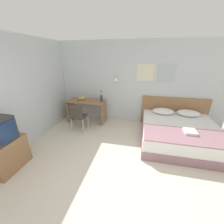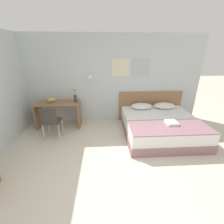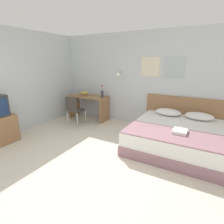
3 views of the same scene
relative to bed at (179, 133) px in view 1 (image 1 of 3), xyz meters
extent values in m
plane|color=beige|center=(-1.36, -1.73, -0.25)|extent=(24.00, 24.00, 0.00)
cube|color=silver|center=(-1.36, 1.07, 1.08)|extent=(5.80, 0.06, 2.65)
cube|color=beige|center=(-1.01, 1.03, 1.45)|extent=(0.52, 0.02, 0.52)
cube|color=#A8B7BC|center=(-0.38, 1.03, 1.45)|extent=(0.52, 0.02, 0.52)
cylinder|color=#B2B2B7|center=(-1.91, 0.96, 1.30)|extent=(0.02, 0.16, 0.02)
cone|color=white|center=(-1.91, 0.87, 1.25)|extent=(0.17, 0.17, 0.12)
cube|color=gray|center=(0.00, 0.00, -0.14)|extent=(1.93, 1.96, 0.22)
cube|color=white|center=(0.00, 0.00, 0.11)|extent=(1.89, 1.92, 0.28)
cube|color=#8E6642|center=(0.00, 1.01, 0.23)|extent=(2.05, 0.06, 0.96)
ellipsoid|color=white|center=(-0.36, 0.71, 0.33)|extent=(0.64, 0.44, 0.16)
ellipsoid|color=white|center=(0.36, 0.71, 0.33)|extent=(0.64, 0.44, 0.16)
cube|color=gray|center=(0.00, -0.57, 0.27)|extent=(1.88, 0.78, 0.02)
cube|color=white|center=(0.10, -0.43, 0.31)|extent=(0.26, 0.28, 0.06)
cube|color=#8E6642|center=(-2.88, 0.67, 0.51)|extent=(1.26, 0.58, 0.03)
cube|color=#8E6642|center=(-3.49, 0.67, 0.12)|extent=(0.04, 0.54, 0.74)
cube|color=#8E6642|center=(-2.27, 0.67, 0.12)|extent=(0.04, 0.54, 0.74)
cube|color=#3D3833|center=(-2.90, 0.07, 0.19)|extent=(0.43, 0.43, 0.02)
cube|color=#3D3833|center=(-2.90, -0.13, 0.41)|extent=(0.39, 0.03, 0.42)
cylinder|color=#B7B7BC|center=(-3.09, 0.26, -0.03)|extent=(0.03, 0.03, 0.43)
cylinder|color=#B7B7BC|center=(-2.71, 0.26, -0.03)|extent=(0.03, 0.03, 0.43)
cylinder|color=#B7B7BC|center=(-3.09, -0.12, -0.03)|extent=(0.03, 0.03, 0.43)
cylinder|color=#B7B7BC|center=(-2.71, -0.12, -0.03)|extent=(0.03, 0.03, 0.43)
cylinder|color=brown|center=(-3.08, 0.68, 0.55)|extent=(0.26, 0.26, 0.05)
ellipsoid|color=yellow|center=(-3.03, 0.69, 0.60)|extent=(0.21, 0.14, 0.07)
sphere|color=orange|center=(-3.09, 0.73, 0.60)|extent=(0.08, 0.08, 0.08)
sphere|color=#B2C156|center=(-3.12, 0.65, 0.60)|extent=(0.09, 0.09, 0.09)
cylinder|color=#333338|center=(-2.35, 0.67, 0.63)|extent=(0.09, 0.09, 0.21)
cylinder|color=#3D7538|center=(-2.35, 0.67, 0.80)|extent=(0.01, 0.01, 0.14)
sphere|color=#DB3838|center=(-2.35, 0.67, 0.87)|extent=(0.06, 0.06, 0.06)
cube|color=#8E6642|center=(-3.62, -1.80, 0.08)|extent=(0.45, 0.71, 0.65)
cube|color=navy|center=(-3.40, -1.80, 0.65)|extent=(0.01, 0.34, 0.38)
camera|label=1|loc=(-1.07, -3.52, 1.92)|focal=22.00mm
camera|label=2|loc=(-1.54, -3.59, 1.91)|focal=24.00mm
camera|label=3|loc=(0.46, -3.79, 1.62)|focal=28.00mm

